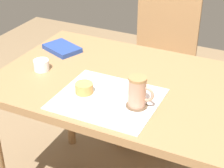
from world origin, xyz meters
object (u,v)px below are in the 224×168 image
pastry_plate (84,94)px  pastry (84,88)px  dining_table (137,100)px  sugar_bowl (41,65)px  small_book (62,48)px  coffee_mug (138,92)px  wooden_chair (161,64)px

pastry_plate → pastry: pastry is taller
dining_table → pastry_plate: size_ratio=7.95×
pastry_plate → sugar_bowl: size_ratio=2.24×
sugar_bowl → small_book: (-0.03, 0.22, -0.01)m
coffee_mug → sugar_bowl: bearing=169.5°
dining_table → coffee_mug: size_ratio=10.25×
pastry → sugar_bowl: size_ratio=1.04×
pastry_plate → coffee_mug: (0.23, 0.02, 0.06)m
small_book → pastry: bearing=-24.8°
dining_table → pastry_plate: (-0.16, -0.19, 0.09)m
sugar_bowl → dining_table: bearing=9.8°
pastry_plate → sugar_bowl: (-0.29, 0.11, 0.02)m
dining_table → small_book: (-0.47, 0.15, 0.10)m
dining_table → wooden_chair: (-0.12, 0.70, -0.17)m
wooden_chair → pastry_plate: (-0.04, -0.89, 0.27)m
dining_table → coffee_mug: (0.07, -0.17, 0.15)m
small_book → sugar_bowl: bearing=-60.7°
wooden_chair → pastry: size_ratio=12.75×
pastry → sugar_bowl: pastry is taller
pastry_plate → pastry: size_ratio=2.15×
pastry_plate → small_book: size_ratio=0.87×
small_book → wooden_chair: bearing=79.2°
pastry → small_book: size_ratio=0.40×
sugar_bowl → pastry_plate: bearing=-21.5°
dining_table → pastry: size_ratio=17.12×
pastry → small_book: bearing=133.5°
dining_table → pastry: bearing=-129.2°
pastry_plate → pastry: 0.03m
pastry → pastry_plate: bearing=0.0°
pastry_plate → dining_table: bearing=50.8°
dining_table → small_book: 0.51m
coffee_mug → wooden_chair: bearing=102.3°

